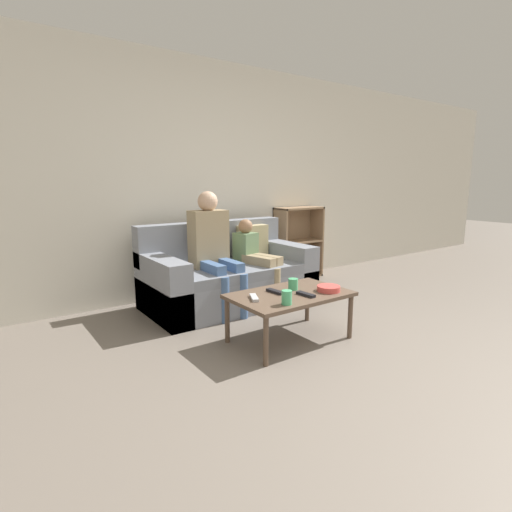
{
  "coord_description": "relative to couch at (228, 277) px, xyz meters",
  "views": [
    {
      "loc": [
        -2.16,
        -1.35,
        1.3
      ],
      "look_at": [
        -0.08,
        1.55,
        0.61
      ],
      "focal_mm": 28.0,
      "sensor_mm": 36.0,
      "label": 1
    }
  ],
  "objects": [
    {
      "name": "ground_plane",
      "position": [
        0.02,
        -2.14,
        -0.29
      ],
      "size": [
        22.0,
        22.0,
        0.0
      ],
      "primitive_type": "plane",
      "color": "#70665B"
    },
    {
      "name": "wall_back",
      "position": [
        0.02,
        0.62,
        1.01
      ],
      "size": [
        12.0,
        0.06,
        2.6
      ],
      "color": "beige",
      "rests_on": "ground_plane"
    },
    {
      "name": "couch",
      "position": [
        0.0,
        0.0,
        0.0
      ],
      "size": [
        1.72,
        0.89,
        0.85
      ],
      "color": "gray",
      "rests_on": "ground_plane"
    },
    {
      "name": "bookshelf",
      "position": [
        1.36,
        0.46,
        0.06
      ],
      "size": [
        0.66,
        0.28,
        0.94
      ],
      "color": "#8E7051",
      "rests_on": "ground_plane"
    },
    {
      "name": "coffee_table",
      "position": [
        -0.12,
        -1.13,
        0.07
      ],
      "size": [
        0.95,
        0.6,
        0.4
      ],
      "color": "brown",
      "rests_on": "ground_plane"
    },
    {
      "name": "person_adult",
      "position": [
        -0.23,
        -0.08,
        0.39
      ],
      "size": [
        0.37,
        0.62,
        1.19
      ],
      "rotation": [
        0.0,
        0.0,
        -0.01
      ],
      "color": "#476693",
      "rests_on": "ground_plane"
    },
    {
      "name": "person_child",
      "position": [
        0.26,
        -0.16,
        0.21
      ],
      "size": [
        0.33,
        0.65,
        0.88
      ],
      "rotation": [
        0.0,
        0.0,
        0.21
      ],
      "color": "#9E8966",
      "rests_on": "ground_plane"
    },
    {
      "name": "cup_near",
      "position": [
        -0.03,
        -1.07,
        0.16
      ],
      "size": [
        0.08,
        0.08,
        0.09
      ],
      "color": "#4CB77A",
      "rests_on": "coffee_table"
    },
    {
      "name": "cup_far",
      "position": [
        -0.33,
        -1.34,
        0.16
      ],
      "size": [
        0.08,
        0.08,
        0.11
      ],
      "color": "#4CB77A",
      "rests_on": "coffee_table"
    },
    {
      "name": "tv_remote_0",
      "position": [
        -0.44,
        -1.1,
        0.12
      ],
      "size": [
        0.12,
        0.17,
        0.02
      ],
      "rotation": [
        0.0,
        0.0,
        -0.46
      ],
      "color": "#B7B7BC",
      "rests_on": "coffee_table"
    },
    {
      "name": "tv_remote_1",
      "position": [
        -0.06,
        -1.26,
        0.12
      ],
      "size": [
        0.06,
        0.17,
        0.02
      ],
      "rotation": [
        0.0,
        0.0,
        0.09
      ],
      "color": "black",
      "rests_on": "coffee_table"
    },
    {
      "name": "tv_remote_2",
      "position": [
        -0.21,
        -1.06,
        0.12
      ],
      "size": [
        0.06,
        0.17,
        0.02
      ],
      "rotation": [
        0.0,
        0.0,
        0.09
      ],
      "color": "black",
      "rests_on": "coffee_table"
    },
    {
      "name": "snack_bowl",
      "position": [
        0.18,
        -1.27,
        0.13
      ],
      "size": [
        0.19,
        0.19,
        0.05
      ],
      "color": "#DB4C47",
      "rests_on": "coffee_table"
    }
  ]
}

